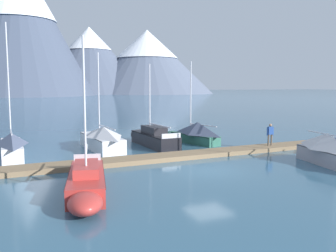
{
  "coord_description": "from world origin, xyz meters",
  "views": [
    {
      "loc": [
        -10.5,
        -18.3,
        4.94
      ],
      "look_at": [
        0.0,
        6.0,
        2.0
      ],
      "focal_mm": 39.11,
      "sensor_mm": 36.0,
      "label": 1
    }
  ],
  "objects_px": {
    "sailboat_second_berth": "(86,183)",
    "sailboat_far_berth": "(193,133)",
    "sailboat_outer_slip": "(332,151)",
    "sailboat_nearest_berth": "(11,145)",
    "sailboat_mid_dock_port": "(101,138)",
    "sailboat_mid_dock_starboard": "(152,137)",
    "person_on_dock": "(270,133)"
  },
  "relations": [
    {
      "from": "sailboat_outer_slip",
      "to": "sailboat_nearest_berth",
      "type": "bearing_deg",
      "value": 149.3
    },
    {
      "from": "sailboat_outer_slip",
      "to": "person_on_dock",
      "type": "bearing_deg",
      "value": 87.02
    },
    {
      "from": "sailboat_far_berth",
      "to": "sailboat_second_berth",
      "type": "bearing_deg",
      "value": -134.86
    },
    {
      "from": "sailboat_nearest_berth",
      "to": "sailboat_second_berth",
      "type": "relative_size",
      "value": 1.25
    },
    {
      "from": "sailboat_mid_dock_port",
      "to": "sailboat_mid_dock_starboard",
      "type": "height_order",
      "value": "sailboat_mid_dock_port"
    },
    {
      "from": "sailboat_mid_dock_starboard",
      "to": "sailboat_outer_slip",
      "type": "xyz_separation_m",
      "value": [
        7.41,
        -11.8,
        0.29
      ]
    },
    {
      "from": "sailboat_mid_dock_port",
      "to": "sailboat_nearest_berth",
      "type": "bearing_deg",
      "value": -174.12
    },
    {
      "from": "sailboat_mid_dock_port",
      "to": "sailboat_mid_dock_starboard",
      "type": "bearing_deg",
      "value": 4.78
    },
    {
      "from": "sailboat_second_berth",
      "to": "sailboat_mid_dock_port",
      "type": "xyz_separation_m",
      "value": [
        3.33,
        11.41,
        0.34
      ]
    },
    {
      "from": "sailboat_second_berth",
      "to": "sailboat_far_berth",
      "type": "distance_m",
      "value": 16.13
    },
    {
      "from": "sailboat_second_berth",
      "to": "sailboat_mid_dock_starboard",
      "type": "height_order",
      "value": "sailboat_second_berth"
    },
    {
      "from": "sailboat_nearest_berth",
      "to": "sailboat_mid_dock_starboard",
      "type": "height_order",
      "value": "sailboat_nearest_berth"
    },
    {
      "from": "sailboat_nearest_berth",
      "to": "sailboat_outer_slip",
      "type": "xyz_separation_m",
      "value": [
        18.15,
        -10.78,
        0.08
      ]
    },
    {
      "from": "sailboat_nearest_berth",
      "to": "sailboat_far_berth",
      "type": "height_order",
      "value": "sailboat_nearest_berth"
    },
    {
      "from": "sailboat_far_berth",
      "to": "person_on_dock",
      "type": "distance_m",
      "value": 6.56
    },
    {
      "from": "sailboat_second_berth",
      "to": "sailboat_far_berth",
      "type": "xyz_separation_m",
      "value": [
        11.38,
        11.43,
        0.32
      ]
    },
    {
      "from": "sailboat_far_berth",
      "to": "sailboat_outer_slip",
      "type": "bearing_deg",
      "value": -72.12
    },
    {
      "from": "sailboat_mid_dock_starboard",
      "to": "person_on_dock",
      "type": "distance_m",
      "value": 9.52
    },
    {
      "from": "sailboat_nearest_berth",
      "to": "sailboat_mid_dock_port",
      "type": "distance_m",
      "value": 6.44
    },
    {
      "from": "sailboat_far_berth",
      "to": "person_on_dock",
      "type": "relative_size",
      "value": 4.13
    },
    {
      "from": "sailboat_nearest_berth",
      "to": "sailboat_mid_dock_port",
      "type": "xyz_separation_m",
      "value": [
        6.41,
        0.66,
        0.01
      ]
    },
    {
      "from": "sailboat_mid_dock_port",
      "to": "sailboat_mid_dock_starboard",
      "type": "xyz_separation_m",
      "value": [
        4.34,
        0.36,
        -0.23
      ]
    },
    {
      "from": "sailboat_second_berth",
      "to": "sailboat_mid_dock_port",
      "type": "bearing_deg",
      "value": 73.71
    },
    {
      "from": "sailboat_mid_dock_port",
      "to": "sailboat_outer_slip",
      "type": "xyz_separation_m",
      "value": [
        11.74,
        -11.44,
        0.07
      ]
    },
    {
      "from": "sailboat_nearest_berth",
      "to": "person_on_dock",
      "type": "distance_m",
      "value": 19.02
    },
    {
      "from": "sailboat_second_berth",
      "to": "person_on_dock",
      "type": "relative_size",
      "value": 4.38
    },
    {
      "from": "sailboat_nearest_berth",
      "to": "sailboat_mid_dock_port",
      "type": "relative_size",
      "value": 1.24
    },
    {
      "from": "sailboat_mid_dock_port",
      "to": "sailboat_outer_slip",
      "type": "bearing_deg",
      "value": -44.25
    },
    {
      "from": "sailboat_nearest_berth",
      "to": "sailboat_outer_slip",
      "type": "distance_m",
      "value": 21.11
    },
    {
      "from": "sailboat_outer_slip",
      "to": "sailboat_second_berth",
      "type": "bearing_deg",
      "value": 179.9
    },
    {
      "from": "sailboat_far_berth",
      "to": "sailboat_outer_slip",
      "type": "xyz_separation_m",
      "value": [
        3.7,
        -11.46,
        0.09
      ]
    },
    {
      "from": "sailboat_mid_dock_port",
      "to": "person_on_dock",
      "type": "distance_m",
      "value": 13.13
    }
  ]
}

